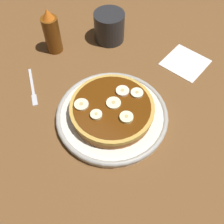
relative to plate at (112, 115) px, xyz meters
The scene contains 13 objects.
ground_plane 2.63cm from the plate, ahead, with size 140.00×140.00×3.00cm, color brown.
plate is the anchor object (origin of this frame).
pancake_stack 2.28cm from the plate, behind, with size 19.52×19.52×3.24cm.
banana_slice_0 4.06cm from the plate, 11.58° to the left, with size 3.38×3.38×0.68cm.
banana_slice_1 6.27cm from the plate, 106.70° to the right, with size 3.05×3.05×1.00cm.
banana_slice_2 8.02cm from the plate, 120.68° to the left, with size 3.30×3.30×0.76cm.
banana_slice_3 6.07cm from the plate, 159.92° to the left, with size 2.66×2.66×0.93cm.
banana_slice_4 6.24cm from the plate, ahead, with size 3.17×3.17×0.80cm.
banana_slice_5 7.89cm from the plate, 28.12° to the right, with size 2.96×2.96×0.79cm.
coffee_mug 29.70cm from the plate, 32.41° to the left, with size 12.35×8.92×8.60cm.
napkin 27.98cm from the plate, 16.65° to the right, with size 11.00×11.00×0.30cm, color white.
fork 22.64cm from the plate, 97.71° to the left, with size 9.44×10.30×0.50cm.
syrup_bottle 29.80cm from the plate, 65.75° to the left, with size 4.55×4.55×13.38cm.
Camera 1 is at (-30.40, -18.46, 53.00)cm, focal length 42.31 mm.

